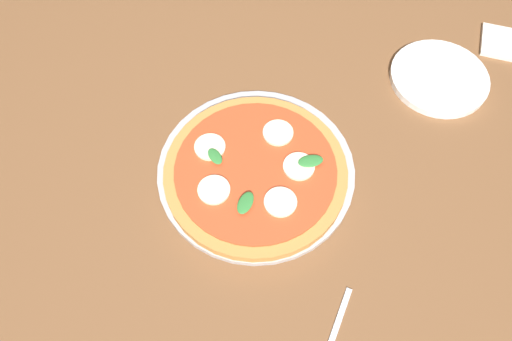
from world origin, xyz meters
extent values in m
plane|color=#2D2B28|center=(0.00, 0.00, 0.00)|extent=(6.00, 6.00, 0.00)
cube|color=brown|center=(0.00, 0.00, 0.71)|extent=(1.52, 1.15, 0.04)
cube|color=brown|center=(-0.68, 0.49, 0.34)|extent=(0.07, 0.07, 0.69)
cube|color=brown|center=(0.68, 0.49, 0.34)|extent=(0.07, 0.07, 0.69)
cylinder|color=#B2B2B7|center=(-0.03, 0.00, 0.73)|extent=(0.34, 0.34, 0.01)
cylinder|color=#C6843F|center=(-0.03, -0.01, 0.75)|extent=(0.31, 0.31, 0.02)
cylinder|color=#CC4723|center=(-0.03, -0.01, 0.76)|extent=(0.28, 0.28, 0.00)
cylinder|color=beige|center=(0.04, -0.01, 0.76)|extent=(0.05, 0.05, 0.00)
cylinder|color=beige|center=(0.01, 0.06, 0.76)|extent=(0.05, 0.05, 0.00)
cylinder|color=beige|center=(-0.11, 0.03, 0.76)|extent=(0.05, 0.05, 0.00)
cylinder|color=beige|center=(-0.10, -0.06, 0.76)|extent=(0.05, 0.05, 0.00)
cylinder|color=beige|center=(0.01, -0.08, 0.76)|extent=(0.05, 0.05, 0.00)
ellipsoid|color=#337F38|center=(-0.10, 0.01, 0.77)|extent=(0.04, 0.04, 0.00)
ellipsoid|color=#337F38|center=(0.06, 0.00, 0.77)|extent=(0.05, 0.03, 0.00)
ellipsoid|color=#337F38|center=(-0.04, -0.08, 0.77)|extent=(0.04, 0.05, 0.00)
cylinder|color=white|center=(0.32, 0.22, 0.74)|extent=(0.19, 0.19, 0.01)
cube|color=silver|center=(0.10, -0.25, 0.73)|extent=(0.05, 0.10, 0.00)
camera|label=1|loc=(-0.02, -0.41, 1.45)|focal=33.08mm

